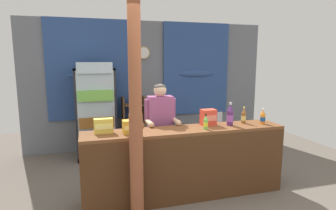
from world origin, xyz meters
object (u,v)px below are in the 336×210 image
Objects in this scene: snack_box_instant_noodle at (103,126)px; snack_box_crackers at (208,117)px; drink_fridge at (96,106)px; soda_bottle_lime_soda at (206,123)px; snack_box_choco_powder at (130,127)px; plastic_lawn_chair at (209,129)px; soda_bottle_orange_soda at (263,117)px; timber_post at (136,119)px; stall_counter at (188,158)px; soda_bottle_iced_tea at (244,116)px; soda_bottle_grape_soda at (230,116)px; bottle_shelf_rack at (134,122)px; shopkeeper at (160,123)px.

snack_box_crackers is (1.48, 0.04, 0.02)m from snack_box_instant_noodle.
drink_fridge reaches higher than soda_bottle_lime_soda.
soda_bottle_lime_soda is at bearing -4.11° from snack_box_choco_powder.
plastic_lawn_chair is 1.79m from soda_bottle_orange_soda.
soda_bottle_lime_soda is at bearing 16.00° from timber_post.
stall_counter is 13.39× the size of soda_bottle_lime_soda.
soda_bottle_iced_tea is (-0.25, 0.12, 0.01)m from soda_bottle_orange_soda.
timber_post is 1.25m from snack_box_crackers.
snack_box_choco_powder is (0.33, -0.10, -0.01)m from snack_box_instant_noodle.
drink_fridge is at bearing 137.74° from soda_bottle_iced_tea.
bottle_shelf_rack is at bearing 115.50° from soda_bottle_grape_soda.
soda_bottle_lime_soda reaches higher than bottle_shelf_rack.
soda_bottle_orange_soda is 0.96× the size of snack_box_instant_noodle.
soda_bottle_grape_soda is at bearing -19.27° from snack_box_crackers.
soda_bottle_lime_soda is (-0.94, -0.06, -0.01)m from soda_bottle_orange_soda.
soda_bottle_grape_soda is at bearing 15.58° from timber_post.
bottle_shelf_rack is at bearing 159.75° from plastic_lawn_chair.
stall_counter is 1.08m from soda_bottle_iced_tea.
plastic_lawn_chair is 1.81m from soda_bottle_grape_soda.
bottle_shelf_rack is 1.60m from plastic_lawn_chair.
drink_fridge is at bearing 172.13° from plastic_lawn_chair.
stall_counter is 2.09m from plastic_lawn_chair.
soda_bottle_iced_tea reaches higher than stall_counter.
plastic_lawn_chair is 3.44× the size of soda_bottle_iced_tea.
snack_box_instant_noodle is (-0.86, -0.39, 0.10)m from shopkeeper.
bottle_shelf_rack is 5.53× the size of soda_bottle_lime_soda.
soda_bottle_iced_tea is at bearing 0.14° from snack_box_instant_noodle.
snack_box_instant_noodle is at bearing 177.18° from soda_bottle_orange_soda.
timber_post is 0.60m from snack_box_instant_noodle.
soda_bottle_orange_soda is 0.94m from soda_bottle_lime_soda.
soda_bottle_lime_soda is (-0.87, -1.76, 0.57)m from plastic_lawn_chair.
snack_box_crackers is at bearing 58.06° from soda_bottle_lime_soda.
soda_bottle_orange_soda is 1.10× the size of soda_bottle_lime_soda.
timber_post is 2.40m from drink_fridge.
soda_bottle_orange_soda is at bearing -10.73° from snack_box_crackers.
stall_counter is 0.91m from snack_box_choco_powder.
snack_box_instant_noodle is at bearing 162.72° from snack_box_choco_powder.
shopkeeper is 6.77× the size of soda_bottle_orange_soda.
snack_box_choco_powder is (-1.02, 0.07, -0.00)m from soda_bottle_lime_soda.
shopkeeper is at bearing 42.80° from snack_box_choco_powder.
snack_box_crackers is at bearing 23.81° from timber_post.
soda_bottle_iced_tea is at bearing 15.42° from timber_post.
stall_counter reaches higher than plastic_lawn_chair.
soda_bottle_iced_tea reaches higher than snack_box_crackers.
shopkeeper is 1.04m from soda_bottle_grape_soda.
timber_post reaches higher than soda_bottle_grape_soda.
plastic_lawn_chair is 3.76× the size of snack_box_crackers.
plastic_lawn_chair is 1.81m from snack_box_crackers.
snack_box_instant_noodle is at bearing 170.59° from stall_counter.
snack_box_choco_powder is at bearing 174.03° from stall_counter.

